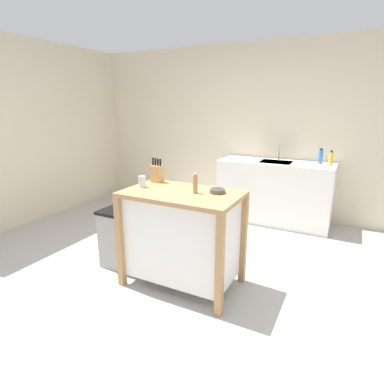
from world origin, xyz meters
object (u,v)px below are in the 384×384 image
(drinking_cup, at_px, (142,182))
(trash_bin, at_px, (118,239))
(kitchen_island, at_px, (182,234))
(bottle_dish_soap, at_px, (321,156))
(sink_faucet, at_px, (279,153))
(bottle_hand_soap, at_px, (331,159))
(knife_block, at_px, (157,173))
(pepper_grinder, at_px, (195,183))
(bowl_ceramic_wide, at_px, (217,191))

(drinking_cup, relative_size, trash_bin, 0.17)
(kitchen_island, relative_size, bottle_dish_soap, 5.04)
(kitchen_island, height_order, bottle_dish_soap, bottle_dish_soap)
(sink_faucet, distance_m, bottle_hand_soap, 0.73)
(knife_block, height_order, sink_faucet, knife_block)
(kitchen_island, bearing_deg, drinking_cup, -177.17)
(pepper_grinder, distance_m, sink_faucet, 2.26)
(drinking_cup, height_order, sink_faucet, sink_faucet)
(pepper_grinder, bearing_deg, drinking_cup, -175.89)
(sink_faucet, relative_size, bottle_dish_soap, 1.04)
(knife_block, distance_m, trash_bin, 0.82)
(drinking_cup, bearing_deg, bowl_ceramic_wide, 10.63)
(bowl_ceramic_wide, height_order, sink_faucet, sink_faucet)
(kitchen_island, relative_size, trash_bin, 1.70)
(bowl_ceramic_wide, height_order, pepper_grinder, pepper_grinder)
(drinking_cup, distance_m, bottle_hand_soap, 2.61)
(bottle_dish_soap, bearing_deg, bowl_ceramic_wide, -106.77)
(kitchen_island, bearing_deg, bottle_dish_soap, 67.21)
(bottle_hand_soap, bearing_deg, drinking_cup, -125.30)
(drinking_cup, xyz_separation_m, pepper_grinder, (0.55, 0.04, 0.04))
(kitchen_island, relative_size, bowl_ceramic_wide, 7.58)
(drinking_cup, height_order, pepper_grinder, pepper_grinder)
(drinking_cup, xyz_separation_m, bottle_hand_soap, (1.51, 2.13, 0.02))
(knife_block, height_order, trash_bin, knife_block)
(kitchen_island, xyz_separation_m, bottle_hand_soap, (1.08, 2.11, 0.49))
(pepper_grinder, distance_m, bottle_hand_soap, 2.30)
(kitchen_island, bearing_deg, knife_block, 151.67)
(bowl_ceramic_wide, bearing_deg, kitchen_island, -159.05)
(knife_block, distance_m, bottle_hand_soap, 2.40)
(sink_faucet, bearing_deg, pepper_grinder, -96.12)
(trash_bin, bearing_deg, bottle_hand_soap, 48.81)
(kitchen_island, height_order, bowl_ceramic_wide, bowl_ceramic_wide)
(bowl_ceramic_wide, xyz_separation_m, bottle_hand_soap, (0.78, 1.99, 0.06))
(kitchen_island, xyz_separation_m, pepper_grinder, (0.13, 0.02, 0.50))
(kitchen_island, height_order, sink_faucet, sink_faucet)
(trash_bin, bearing_deg, bottle_dish_soap, 52.72)
(knife_block, relative_size, sink_faucet, 1.12)
(trash_bin, distance_m, bottle_dish_soap, 2.92)
(kitchen_island, height_order, trash_bin, kitchen_island)
(trash_bin, bearing_deg, bowl_ceramic_wide, 6.94)
(trash_bin, bearing_deg, drinking_cup, -0.84)
(sink_faucet, xyz_separation_m, bottle_hand_soap, (0.71, -0.16, -0.01))
(trash_bin, bearing_deg, kitchen_island, 1.17)
(kitchen_island, bearing_deg, pepper_grinder, 8.37)
(bowl_ceramic_wide, distance_m, bottle_dish_soap, 2.22)
(drinking_cup, relative_size, bottle_hand_soap, 0.52)
(pepper_grinder, relative_size, sink_faucet, 0.86)
(knife_block, distance_m, sink_faucet, 2.19)
(bottle_dish_soap, bearing_deg, sink_faucet, 177.42)
(pepper_grinder, xyz_separation_m, bottle_hand_soap, (0.96, 2.09, -0.01))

